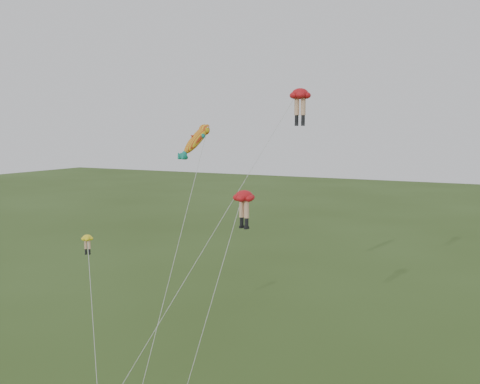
% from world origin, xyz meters
% --- Properties ---
extents(legs_kite_red_high, '(8.50, 12.39, 19.41)m').
position_xyz_m(legs_kite_red_high, '(5.28, 9.05, 18.56)').
color(legs_kite_red_high, red).
rests_on(legs_kite_red_high, ground).
extents(legs_kite_red_mid, '(2.86, 5.80, 12.74)m').
position_xyz_m(legs_kite_red_mid, '(3.69, 3.80, 12.01)').
color(legs_kite_red_mid, red).
rests_on(legs_kite_red_mid, ground).
extents(legs_kite_yellow, '(5.16, 5.02, 9.42)m').
position_xyz_m(legs_kite_yellow, '(-6.54, 0.71, 8.46)').
color(legs_kite_yellow, yellow).
rests_on(legs_kite_yellow, ground).
extents(fish_kite, '(2.68, 11.29, 17.25)m').
position_xyz_m(fish_kite, '(-2.57, 8.38, 15.75)').
color(fish_kite, yellow).
rests_on(fish_kite, ground).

